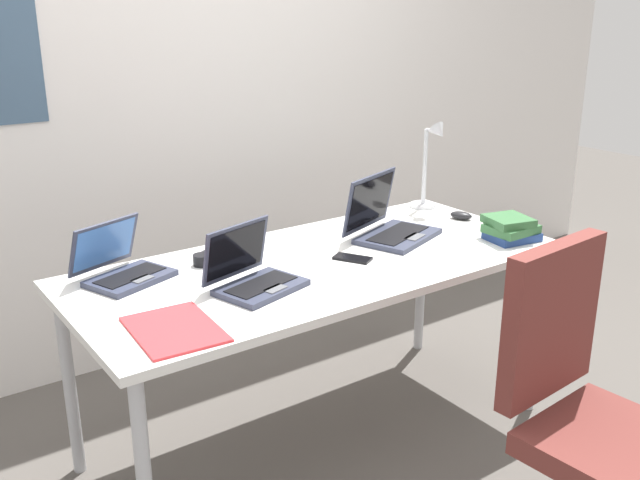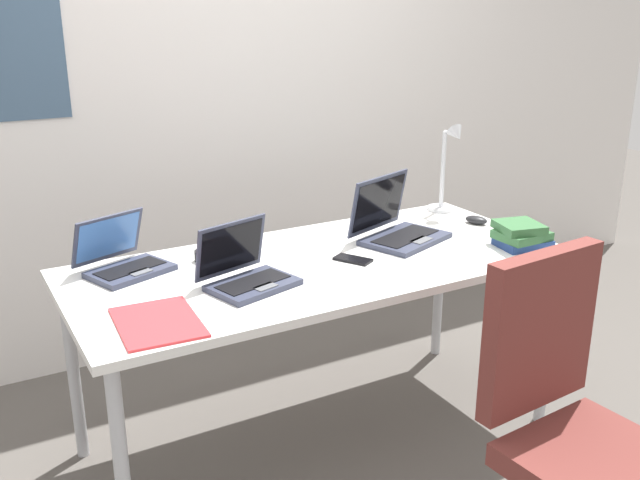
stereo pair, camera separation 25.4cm
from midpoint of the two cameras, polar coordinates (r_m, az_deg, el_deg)
The scene contains 13 objects.
ground_plane at distance 2.91m, azimuth -2.60°, elevation -15.53°, with size 12.00×12.00×0.00m, color #56514C.
wall_back at distance 3.41m, azimuth -13.33°, elevation 12.51°, with size 6.00×0.13×2.60m.
desk at distance 2.59m, azimuth -2.81°, elevation -2.92°, with size 1.80×0.80×0.74m.
desk_lamp at distance 3.19m, azimuth 6.58°, elevation 5.90°, with size 0.12×0.18×0.40m.
laptop_front_right at distance 2.34m, azimuth -8.48°, elevation -2.91°, with size 0.33×0.30×0.21m.
laptop_far_corner at distance 2.82m, azimuth 3.00°, elevation 1.16°, with size 0.41×0.37×0.25m.
laptop_back_left at distance 2.52m, azimuth -18.41°, elevation -2.17°, with size 0.33×0.32×0.19m.
computer_mouse at distance 3.09m, azimuth 8.97°, elevation 1.93°, with size 0.06×0.10×0.03m, color black.
cell_phone at distance 2.58m, azimuth -0.19°, elevation -1.53°, with size 0.06×0.14×0.01m, color black.
headphones at distance 2.61m, azimuth -10.74°, elevation -1.39°, with size 0.21×0.18×0.04m.
book_stack at distance 2.85m, azimuth 12.60°, elevation 0.84°, with size 0.22×0.19×0.09m.
paper_folder_center at distance 2.11m, azimuth -15.04°, elevation -7.01°, with size 0.23×0.31×0.01m, color red.
office_chair at distance 2.28m, azimuth 17.79°, elevation -15.18°, with size 0.52×0.56×0.97m.
Camera 1 is at (-1.40, -1.97, 1.63)m, focal length 39.89 mm.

